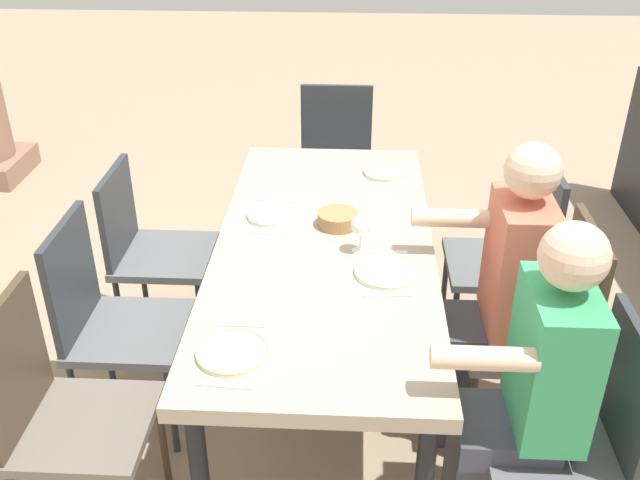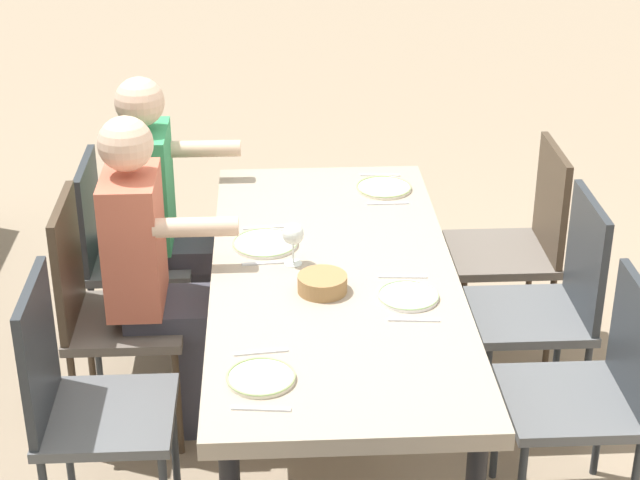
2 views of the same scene
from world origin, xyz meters
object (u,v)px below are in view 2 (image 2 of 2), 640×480
at_px(plate_1, 265,243).
at_px(plate_0, 384,187).
at_px(diner_woman_green, 164,214).
at_px(bread_basket, 322,283).
at_px(chair_mid_north, 552,297).
at_px(chair_west_north, 521,237).
at_px(plate_2, 408,296).
at_px(chair_mid_south, 103,303).
at_px(plate_3, 261,377).
at_px(diner_man_white, 154,271).
at_px(chair_east_north, 594,386).
at_px(chair_west_south, 121,246).
at_px(wine_glass_1, 293,235).
at_px(dining_table, 334,288).
at_px(chair_east_south, 79,396).

bearing_deg(plate_1, plate_0, 135.25).
height_order(diner_woman_green, bread_basket, diner_woman_green).
bearing_deg(chair_mid_north, diner_woman_green, -109.34).
bearing_deg(chair_mid_north, chair_west_north, 179.99).
distance_m(chair_west_north, plate_2, 1.15).
distance_m(chair_mid_south, plate_3, 1.09).
bearing_deg(plate_1, chair_mid_south, -88.27).
distance_m(chair_mid_south, diner_man_white, 0.24).
bearing_deg(chair_east_north, chair_west_south, -123.26).
height_order(chair_west_south, plate_2, chair_west_south).
bearing_deg(plate_3, chair_west_south, -157.18).
relative_size(chair_mid_north, plate_2, 4.48).
relative_size(chair_mid_north, chair_mid_south, 0.96).
bearing_deg(chair_west_north, plate_2, -33.37).
distance_m(chair_mid_north, chair_east_north, 0.59).
distance_m(chair_mid_south, wine_glass_1, 0.80).
relative_size(diner_man_white, plate_3, 6.24).
distance_m(chair_west_north, wine_glass_1, 1.25).
relative_size(diner_man_white, plate_1, 5.30).
xyz_separation_m(diner_man_white, plate_3, (0.88, 0.40, 0.09)).
bearing_deg(plate_3, dining_table, 159.01).
relative_size(chair_east_south, plate_2, 4.56).
relative_size(chair_mid_north, plate_1, 3.83).
xyz_separation_m(plate_2, plate_3, (0.47, -0.50, 0.00)).
height_order(chair_mid_north, plate_0, chair_mid_north).
bearing_deg(bread_basket, chair_mid_north, 110.94).
distance_m(chair_east_north, plate_1, 1.28).
height_order(chair_mid_north, plate_2, chair_mid_north).
bearing_deg(diner_woman_green, chair_west_south, -89.08).
bearing_deg(plate_3, diner_man_white, -155.56).
bearing_deg(plate_2, chair_mid_north, 123.52).
bearing_deg(plate_0, bread_basket, -19.31).
relative_size(plate_0, plate_2, 1.11).
distance_m(diner_man_white, plate_2, 0.99).
bearing_deg(chair_west_south, chair_west_north, 90.00).
bearing_deg(chair_mid_north, plate_2, -56.48).
relative_size(chair_mid_north, diner_man_white, 0.72).
relative_size(chair_mid_north, chair_east_north, 1.05).
relative_size(chair_west_north, plate_1, 3.84).
bearing_deg(bread_basket, plate_3, -21.56).
bearing_deg(diner_man_white, chair_east_south, -18.90).
height_order(chair_mid_north, diner_man_white, diner_man_white).
bearing_deg(plate_0, chair_east_north, 28.33).
relative_size(wine_glass_1, plate_3, 0.76).
distance_m(chair_west_south, chair_mid_north, 1.79).
bearing_deg(diner_woman_green, chair_east_south, -9.88).
distance_m(plate_0, plate_3, 1.49).
xyz_separation_m(diner_woman_green, plate_1, (0.52, 0.42, 0.10)).
bearing_deg(plate_0, plate_2, -1.07).
bearing_deg(chair_mid_north, diner_man_white, -89.89).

